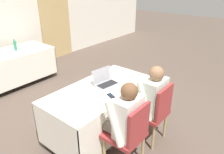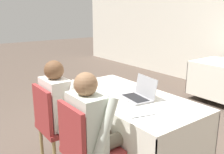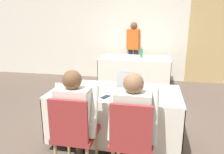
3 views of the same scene
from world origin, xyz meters
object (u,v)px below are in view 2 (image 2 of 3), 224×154
object	(u,v)px
laptop	(139,95)
chair_near_right	(85,147)
chair_near_left	(55,122)
cell_phone	(105,98)
person_white_shirt	(95,127)
person_checkered_shirt	(63,106)

from	to	relation	value
laptop	chair_near_right	xyz separation A→B (m)	(0.16, -0.77, -0.28)
laptop	chair_near_left	xyz separation A→B (m)	(-0.46, -0.77, -0.28)
cell_phone	chair_near_left	size ratio (longest dim) A/B	0.16
cell_phone	chair_near_right	xyz separation A→B (m)	(0.38, -0.49, -0.24)
laptop	chair_near_right	bearing A→B (deg)	-70.24
chair_near_right	laptop	bearing A→B (deg)	-78.12
chair_near_right	person_white_shirt	size ratio (longest dim) A/B	0.78
laptop	cell_phone	bearing A→B (deg)	-120.07
chair_near_left	person_white_shirt	bearing A→B (deg)	-170.48
chair_near_left	person_white_shirt	distance (m)	0.65
laptop	cell_phone	world-z (taller)	laptop
cell_phone	chair_near_left	bearing A→B (deg)	-94.08
person_white_shirt	person_checkered_shirt	bearing A→B (deg)	0.00
chair_near_left	chair_near_right	size ratio (longest dim) A/B	1.00
chair_near_left	chair_near_right	distance (m)	0.62
cell_phone	chair_near_left	distance (m)	0.59
chair_near_left	chair_near_right	xyz separation A→B (m)	(0.62, 0.00, 0.00)
person_checkered_shirt	person_white_shirt	bearing A→B (deg)	-180.00
person_checkered_shirt	person_white_shirt	xyz separation A→B (m)	(0.62, 0.00, 0.00)
person_checkered_shirt	chair_near_left	bearing A→B (deg)	90.00
cell_phone	person_white_shirt	bearing A→B (deg)	-23.01
chair_near_right	person_white_shirt	bearing A→B (deg)	-90.00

